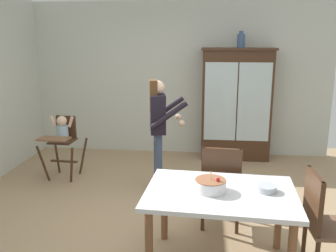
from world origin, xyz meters
TOP-DOWN VIEW (x-y plane):
  - ground_plane at (0.00, 0.00)m, footprint 6.24×6.24m
  - wall_back at (0.00, 2.63)m, footprint 5.32×0.06m
  - china_cabinet at (1.00, 2.37)m, footprint 1.22×0.48m
  - ceramic_vase at (1.04, 2.37)m, footprint 0.13×0.13m
  - high_chair_with_toddler at (-1.63, 1.15)m, footprint 0.60×0.70m
  - adult_person at (-0.15, 0.87)m, footprint 0.57×0.55m
  - dining_table at (0.64, -0.84)m, footprint 1.38×1.00m
  - birthday_cake at (0.55, -0.85)m, footprint 0.28×0.28m
  - serving_bowl at (1.04, -0.80)m, footprint 0.18×0.18m
  - dining_chair_far_side at (0.67, -0.16)m, footprint 0.47×0.47m
  - dining_chair_right_end at (1.52, -0.90)m, footprint 0.45×0.45m

SIDE VIEW (x-z plane):
  - ground_plane at x=0.00m, z-range 0.00..0.00m
  - dining_chair_far_side at x=0.67m, z-range 0.08..1.04m
  - dining_chair_right_end at x=1.52m, z-range 0.08..1.04m
  - dining_table at x=0.64m, z-range 0.27..1.01m
  - high_chair_with_toddler at x=-1.63m, z-range 0.18..1.13m
  - serving_bowl at x=1.04m, z-range 0.74..0.79m
  - birthday_cake at x=0.55m, z-range 0.70..0.89m
  - china_cabinet at x=1.00m, z-range 0.01..1.92m
  - adult_person at x=-0.15m, z-range 0.20..1.73m
  - wall_back at x=0.00m, z-range 0.00..2.70m
  - ceramic_vase at x=1.04m, z-range 1.90..2.17m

